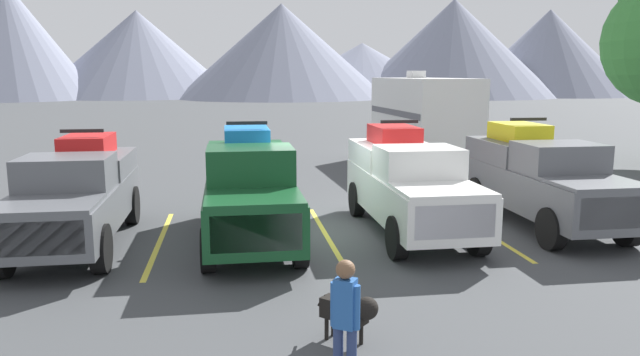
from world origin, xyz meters
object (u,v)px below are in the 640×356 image
at_px(pickup_truck_a, 77,193).
at_px(pickup_truck_b, 249,188).
at_px(camper_trailer_a, 423,116).
at_px(pickup_truck_c, 408,182).
at_px(pickup_truck_d, 541,177).
at_px(person_a, 345,318).
at_px(dog, 352,311).

bearing_deg(pickup_truck_a, pickup_truck_b, -3.29).
bearing_deg(camper_trailer_a, pickup_truck_c, -109.74).
bearing_deg(camper_trailer_a, pickup_truck_a, -137.61).
bearing_deg(pickup_truck_d, pickup_truck_b, -176.79).
bearing_deg(person_a, camper_trailer_a, 69.38).
bearing_deg(pickup_truck_a, pickup_truck_c, 0.38).
height_order(pickup_truck_d, dog, pickup_truck_d).
relative_size(pickup_truck_a, pickup_truck_d, 1.01).
xyz_separation_m(camper_trailer_a, dog, (-6.22, -16.17, -1.54)).
relative_size(person_a, dog, 2.14).
bearing_deg(dog, camper_trailer_a, 68.96).
height_order(pickup_truck_a, person_a, pickup_truck_a).
bearing_deg(dog, pickup_truck_d, 45.20).
distance_m(pickup_truck_c, dog, 6.52).
bearing_deg(pickup_truck_d, pickup_truck_c, -177.71).
relative_size(pickup_truck_b, pickup_truck_c, 1.00).
xyz_separation_m(pickup_truck_d, camper_trailer_a, (0.17, 10.08, 0.83)).
xyz_separation_m(pickup_truck_a, pickup_truck_b, (3.79, -0.22, 0.05)).
relative_size(pickup_truck_b, dog, 7.42).
distance_m(pickup_truck_a, person_a, 8.58).
relative_size(pickup_truck_a, pickup_truck_c, 1.00).
distance_m(pickup_truck_b, pickup_truck_c, 3.80).
xyz_separation_m(pickup_truck_c, pickup_truck_d, (3.50, 0.14, 0.01)).
distance_m(pickup_truck_c, camper_trailer_a, 10.89).
xyz_separation_m(pickup_truck_a, camper_trailer_a, (11.25, 10.27, 0.88)).
height_order(pickup_truck_c, person_a, pickup_truck_c).
relative_size(pickup_truck_a, pickup_truck_b, 1.00).
bearing_deg(person_a, pickup_truck_d, 49.06).
bearing_deg(pickup_truck_b, camper_trailer_a, 54.58).
bearing_deg(person_a, pickup_truck_c, 68.15).
bearing_deg(pickup_truck_b, person_a, -82.73).
xyz_separation_m(pickup_truck_c, person_a, (-2.90, -7.24, -0.25)).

